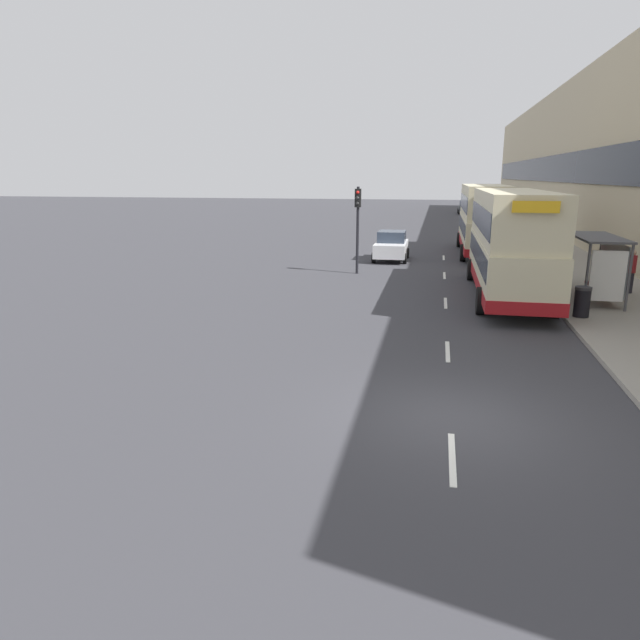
# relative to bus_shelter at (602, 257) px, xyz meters

# --- Properties ---
(ground_plane) EXTENTS (220.00, 220.00, 0.00)m
(ground_plane) POSITION_rel_bus_shelter_xyz_m (-5.77, -12.12, -1.88)
(ground_plane) COLOR #38383D
(pavement) EXTENTS (5.00, 93.00, 0.14)m
(pavement) POSITION_rel_bus_shelter_xyz_m (0.73, 26.38, -1.81)
(pavement) COLOR gray
(pavement) RESTS_ON ground_plane
(terrace_facade) EXTENTS (3.10, 93.00, 12.10)m
(terrace_facade) POSITION_rel_bus_shelter_xyz_m (4.72, 26.38, 4.17)
(terrace_facade) COLOR #C6B793
(terrace_facade) RESTS_ON ground_plane
(lane_mark_0) EXTENTS (0.12, 2.00, 0.01)m
(lane_mark_0) POSITION_rel_bus_shelter_xyz_m (-5.77, -13.90, -1.87)
(lane_mark_0) COLOR silver
(lane_mark_0) RESTS_ON ground_plane
(lane_mark_1) EXTENTS (0.12, 2.00, 0.01)m
(lane_mark_1) POSITION_rel_bus_shelter_xyz_m (-5.77, -7.42, -1.87)
(lane_mark_1) COLOR silver
(lane_mark_1) RESTS_ON ground_plane
(lane_mark_2) EXTENTS (0.12, 2.00, 0.01)m
(lane_mark_2) POSITION_rel_bus_shelter_xyz_m (-5.77, -0.94, -1.87)
(lane_mark_2) COLOR silver
(lane_mark_2) RESTS_ON ground_plane
(lane_mark_3) EXTENTS (0.12, 2.00, 0.01)m
(lane_mark_3) POSITION_rel_bus_shelter_xyz_m (-5.77, 5.54, -1.87)
(lane_mark_3) COLOR silver
(lane_mark_3) RESTS_ON ground_plane
(lane_mark_4) EXTENTS (0.12, 2.00, 0.01)m
(lane_mark_4) POSITION_rel_bus_shelter_xyz_m (-5.77, 12.02, -1.87)
(lane_mark_4) COLOR silver
(lane_mark_4) RESTS_ON ground_plane
(bus_shelter) EXTENTS (1.60, 4.20, 2.48)m
(bus_shelter) POSITION_rel_bus_shelter_xyz_m (0.00, 0.00, 0.00)
(bus_shelter) COLOR #4C4C51
(bus_shelter) RESTS_ON ground_plane
(double_decker_bus_near) EXTENTS (2.85, 11.03, 4.30)m
(double_decker_bus_near) POSITION_rel_bus_shelter_xyz_m (-3.30, 0.84, 0.41)
(double_decker_bus_near) COLOR beige
(double_decker_bus_near) RESTS_ON ground_plane
(double_decker_bus_ahead) EXTENTS (2.85, 10.82, 4.30)m
(double_decker_bus_ahead) POSITION_rel_bus_shelter_xyz_m (-3.43, 14.15, 0.41)
(double_decker_bus_ahead) COLOR beige
(double_decker_bus_ahead) RESTS_ON ground_plane
(car_0) EXTENTS (1.98, 3.85, 1.70)m
(car_0) POSITION_rel_bus_shelter_xyz_m (-8.85, 10.38, -1.03)
(car_0) COLOR silver
(car_0) RESTS_ON ground_plane
(car_1) EXTENTS (2.07, 4.31, 1.70)m
(car_1) POSITION_rel_bus_shelter_xyz_m (-2.71, 54.26, -1.03)
(car_1) COLOR #4C5156
(car_1) RESTS_ON ground_plane
(pedestrian_1) EXTENTS (0.36, 0.36, 1.80)m
(pedestrian_1) POSITION_rel_bus_shelter_xyz_m (1.68, 1.96, -0.82)
(pedestrian_1) COLOR #23232D
(pedestrian_1) RESTS_ON ground_plane
(litter_bin) EXTENTS (0.55, 0.55, 1.05)m
(litter_bin) POSITION_rel_bus_shelter_xyz_m (-1.22, -2.83, -1.21)
(litter_bin) COLOR black
(litter_bin) RESTS_ON ground_plane
(traffic_light_far_kerb) EXTENTS (0.30, 0.32, 4.35)m
(traffic_light_far_kerb) POSITION_rel_bus_shelter_xyz_m (-10.17, 5.28, 1.07)
(traffic_light_far_kerb) COLOR black
(traffic_light_far_kerb) RESTS_ON ground_plane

